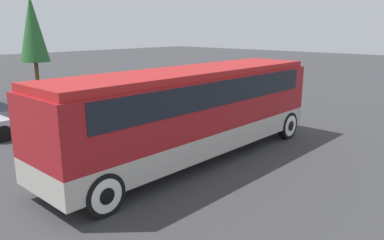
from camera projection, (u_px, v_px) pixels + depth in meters
name	position (u px, v px, depth m)	size (l,w,h in m)	color
ground_plane	(192.00, 159.00, 12.92)	(120.00, 120.00, 0.00)	#38383A
tour_bus	(194.00, 106.00, 12.54)	(10.83, 2.61, 3.11)	#B7B2A8
parked_car_near	(34.00, 115.00, 16.44)	(4.34, 1.79, 1.43)	#BCBCC1
parked_car_mid	(195.00, 100.00, 20.19)	(4.65, 1.83, 1.28)	maroon
tree_right	(33.00, 29.00, 26.83)	(2.06, 2.06, 6.75)	brown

